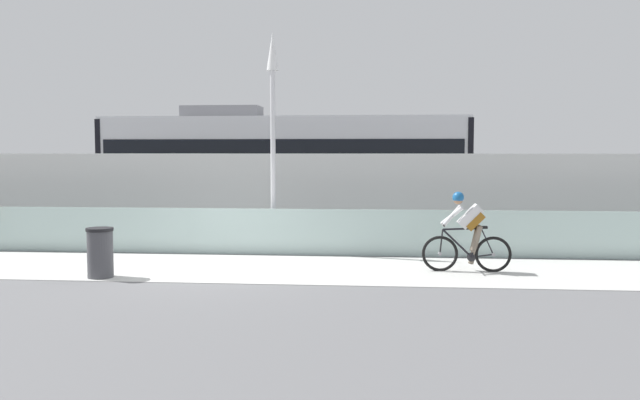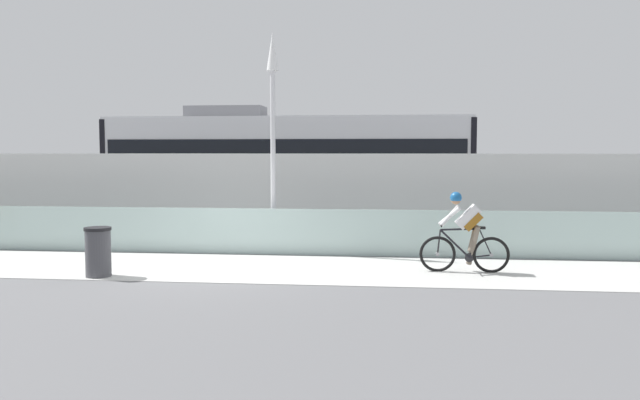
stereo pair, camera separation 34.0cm
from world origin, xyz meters
name	(u,v)px [view 2 (the right image)]	position (x,y,z in m)	size (l,w,h in m)	color
ground_plane	(214,267)	(0.00, 0.00, 0.00)	(200.00, 200.00, 0.00)	slate
bike_path_deck	(214,267)	(0.00, 0.00, 0.01)	(32.00, 3.20, 0.01)	silver
glass_parapet	(235,231)	(0.00, 1.85, 0.54)	(32.00, 0.05, 1.08)	#ADC6C1
concrete_barrier_wall	(251,198)	(0.00, 3.65, 1.18)	(32.00, 0.36, 2.36)	silver
tram_rail_near	(269,231)	(0.00, 6.13, 0.00)	(32.00, 0.08, 0.01)	#595654
tram_rail_far	(278,226)	(0.00, 7.57, 0.00)	(32.00, 0.08, 0.01)	#595654
tram	(289,168)	(0.48, 6.85, 1.89)	(11.06, 2.54, 3.81)	silver
cyclist_on_bike	(465,233)	(5.12, 0.00, 0.78)	(1.77, 0.58, 1.61)	black
lamp_post_antenna	(273,114)	(0.87, 2.15, 3.29)	(0.28, 0.28, 5.20)	gray
trash_bin	(98,252)	(-1.92, -1.25, 0.48)	(0.51, 0.51, 0.96)	#47474C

